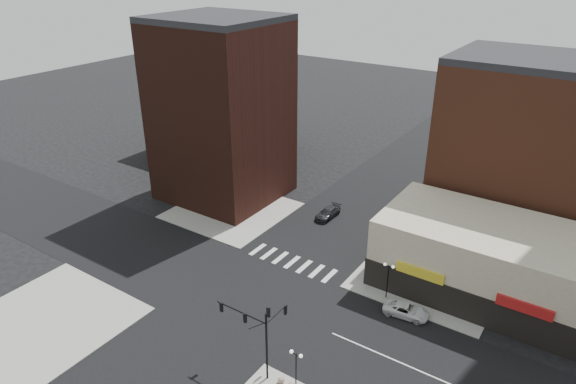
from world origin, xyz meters
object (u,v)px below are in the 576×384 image
Objects in this scene: white_suv at (406,310)px; dark_sedan_north at (328,213)px; street_lamp_se_a at (296,362)px; traffic_signal at (260,327)px; street_lamp_ne at (388,272)px.

dark_sedan_north reaches higher than white_suv.
white_suv is at bearing 75.18° from street_lamp_se_a.
traffic_signal reaches higher than dark_sedan_north.
dark_sedan_north is at bearing 115.01° from street_lamp_se_a.
traffic_signal reaches higher than white_suv.
street_lamp_ne is at bearing -39.05° from dark_sedan_north.
white_suv is (3.84, 14.50, -2.65)m from street_lamp_se_a.
traffic_signal is at bearing 177.43° from street_lamp_se_a.
street_lamp_se_a is at bearing -2.57° from traffic_signal.
dark_sedan_north is at bearing 43.13° from white_suv.
traffic_signal is 1.87× the size of street_lamp_ne.
traffic_signal is 16.62m from street_lamp_ne.
dark_sedan_north is at bearing 108.55° from traffic_signal.
street_lamp_se_a is 0.91× the size of white_suv.
traffic_signal reaches higher than street_lamp_ne.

